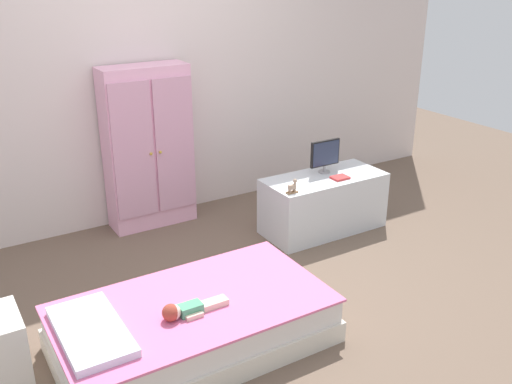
{
  "coord_description": "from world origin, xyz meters",
  "views": [
    {
      "loc": [
        -1.66,
        -2.94,
        2.11
      ],
      "look_at": [
        0.29,
        0.27,
        0.59
      ],
      "focal_mm": 40.34,
      "sensor_mm": 36.0,
      "label": 1
    }
  ],
  "objects_px": {
    "wardrobe": "(148,148)",
    "book_red": "(340,178)",
    "bed": "(193,324)",
    "tv_stand": "(323,203)",
    "tv_monitor": "(325,154)",
    "doll": "(183,310)",
    "rocking_horse_toy": "(293,187)"
  },
  "relations": [
    {
      "from": "wardrobe",
      "to": "book_red",
      "type": "height_order",
      "value": "wardrobe"
    },
    {
      "from": "bed",
      "to": "book_red",
      "type": "bearing_deg",
      "value": 24.37
    },
    {
      "from": "tv_stand",
      "to": "tv_monitor",
      "type": "distance_m",
      "value": 0.41
    },
    {
      "from": "bed",
      "to": "doll",
      "type": "height_order",
      "value": "doll"
    },
    {
      "from": "wardrobe",
      "to": "tv_monitor",
      "type": "bearing_deg",
      "value": -32.79
    },
    {
      "from": "bed",
      "to": "tv_monitor",
      "type": "distance_m",
      "value": 1.98
    },
    {
      "from": "tv_stand",
      "to": "book_red",
      "type": "xyz_separation_m",
      "value": [
        0.08,
        -0.1,
        0.25
      ]
    },
    {
      "from": "wardrobe",
      "to": "tv_stand",
      "type": "height_order",
      "value": "wardrobe"
    },
    {
      "from": "bed",
      "to": "rocking_horse_toy",
      "type": "xyz_separation_m",
      "value": [
        1.19,
        0.71,
        0.38
      ]
    },
    {
      "from": "bed",
      "to": "wardrobe",
      "type": "bearing_deg",
      "value": 75.63
    },
    {
      "from": "tv_stand",
      "to": "wardrobe",
      "type": "bearing_deg",
      "value": 143.36
    },
    {
      "from": "doll",
      "to": "tv_stand",
      "type": "bearing_deg",
      "value": 29.39
    },
    {
      "from": "bed",
      "to": "tv_stand",
      "type": "height_order",
      "value": "tv_stand"
    },
    {
      "from": "tv_stand",
      "to": "rocking_horse_toy",
      "type": "height_order",
      "value": "rocking_horse_toy"
    },
    {
      "from": "bed",
      "to": "book_red",
      "type": "xyz_separation_m",
      "value": [
        1.69,
        0.76,
        0.34
      ]
    },
    {
      "from": "doll",
      "to": "tv_monitor",
      "type": "distance_m",
      "value": 2.07
    },
    {
      "from": "rocking_horse_toy",
      "to": "book_red",
      "type": "xyz_separation_m",
      "value": [
        0.5,
        0.05,
        -0.04
      ]
    },
    {
      "from": "bed",
      "to": "tv_monitor",
      "type": "relative_size",
      "value": 5.64
    },
    {
      "from": "bed",
      "to": "tv_stand",
      "type": "distance_m",
      "value": 1.83
    },
    {
      "from": "bed",
      "to": "wardrobe",
      "type": "height_order",
      "value": "wardrobe"
    },
    {
      "from": "tv_stand",
      "to": "book_red",
      "type": "distance_m",
      "value": 0.28
    },
    {
      "from": "rocking_horse_toy",
      "to": "tv_monitor",
      "type": "bearing_deg",
      "value": 26.01
    },
    {
      "from": "bed",
      "to": "book_red",
      "type": "distance_m",
      "value": 1.88
    },
    {
      "from": "doll",
      "to": "book_red",
      "type": "relative_size",
      "value": 2.9
    },
    {
      "from": "tv_monitor",
      "to": "bed",
      "type": "bearing_deg",
      "value": -150.43
    },
    {
      "from": "rocking_horse_toy",
      "to": "book_red",
      "type": "relative_size",
      "value": 0.82
    },
    {
      "from": "wardrobe",
      "to": "book_red",
      "type": "bearing_deg",
      "value": -38.03
    },
    {
      "from": "bed",
      "to": "rocking_horse_toy",
      "type": "relative_size",
      "value": 14.21
    },
    {
      "from": "wardrobe",
      "to": "tv_stand",
      "type": "bearing_deg",
      "value": -36.64
    },
    {
      "from": "rocking_horse_toy",
      "to": "tv_stand",
      "type": "bearing_deg",
      "value": 20.29
    },
    {
      "from": "rocking_horse_toy",
      "to": "book_red",
      "type": "height_order",
      "value": "rocking_horse_toy"
    },
    {
      "from": "wardrobe",
      "to": "rocking_horse_toy",
      "type": "xyz_separation_m",
      "value": [
        0.74,
        -1.02,
        -0.15
      ]
    }
  ]
}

